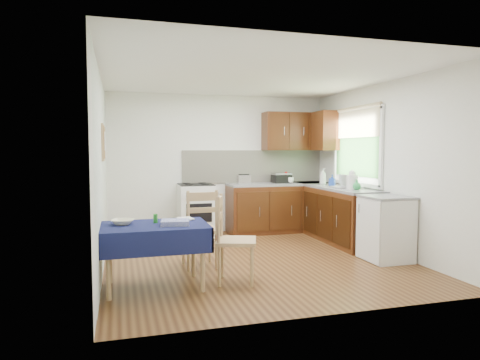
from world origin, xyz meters
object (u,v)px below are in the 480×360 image
object	(u,v)px
chair_far	(200,227)
dish_rack	(346,186)
toaster	(244,179)
chair_near	(232,236)
sandwich_press	(281,178)
dining_table	(154,234)
kettle	(352,181)

from	to	relation	value
chair_far	dish_rack	distance (m)	2.69
toaster	dish_rack	size ratio (longest dim) A/B	0.51
chair_near	sandwich_press	bearing A→B (deg)	-13.12
toaster	dining_table	bearing A→B (deg)	-119.90
kettle	sandwich_press	bearing A→B (deg)	111.47
dining_table	sandwich_press	bearing A→B (deg)	38.20
dining_table	dish_rack	distance (m)	3.49
chair_far	dining_table	bearing A→B (deg)	44.12
dining_table	chair_far	bearing A→B (deg)	37.39
dining_table	kettle	size ratio (longest dim) A/B	3.91
dish_rack	dining_table	bearing A→B (deg)	-149.89
dish_rack	kettle	xyz separation A→B (m)	(-0.05, -0.26, 0.11)
dish_rack	chair_near	bearing A→B (deg)	-141.54
dining_table	kettle	world-z (taller)	kettle
dining_table	kettle	distance (m)	3.36
chair_far	kettle	xyz separation A→B (m)	(2.49, 0.54, 0.50)
chair_near	sandwich_press	world-z (taller)	sandwich_press
dish_rack	chair_far	bearing A→B (deg)	-156.97
chair_near	dish_rack	distance (m)	2.76
sandwich_press	dining_table	bearing A→B (deg)	-132.87
chair_far	kettle	bearing A→B (deg)	-169.53
chair_far	kettle	size ratio (longest dim) A/B	3.40
dish_rack	kettle	size ratio (longest dim) A/B	1.53
chair_far	toaster	xyz separation A→B (m)	(1.16, 1.98, 0.45)
chair_near	dish_rack	bearing A→B (deg)	-38.85
toaster	dish_rack	bearing A→B (deg)	-36.30
toaster	sandwich_press	xyz separation A→B (m)	(0.74, 0.05, 0.01)
chair_far	sandwich_press	distance (m)	2.82
chair_far	chair_near	distance (m)	0.73
chair_near	sandwich_press	xyz separation A→B (m)	(1.66, 2.72, 0.46)
dish_rack	sandwich_press	bearing A→B (deg)	122.88
chair_near	toaster	xyz separation A→B (m)	(0.92, 2.67, 0.46)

